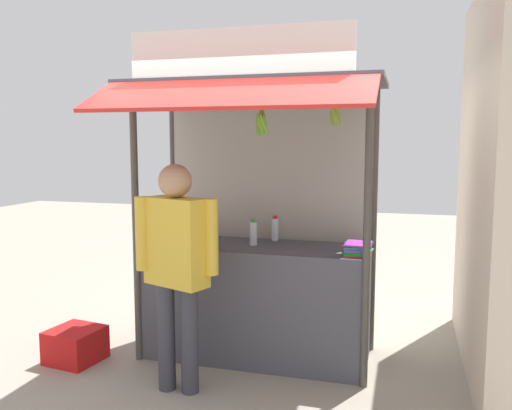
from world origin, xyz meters
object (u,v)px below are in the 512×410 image
banana_bunch_inner_right (335,115)px  plastic_crate (75,345)px  vendor_person (176,257)px  water_bottle_rear_center (177,223)px  banana_bunch_rightmost (261,124)px  water_bottle_center (253,233)px  magazine_stack_far_left (200,244)px  magazine_stack_back_left (358,249)px  water_bottle_mid_right (275,229)px

banana_bunch_inner_right → plastic_crate: bearing=-177.9°
vendor_person → plastic_crate: 1.42m
water_bottle_rear_center → plastic_crate: (-0.60, -0.80, -0.97)m
banana_bunch_rightmost → water_bottle_center: bearing=113.2°
magazine_stack_far_left → plastic_crate: magazine_stack_far_left is taller
banana_bunch_rightmost → vendor_person: size_ratio=0.18×
water_bottle_rear_center → magazine_stack_far_left: size_ratio=0.88×
magazine_stack_back_left → banana_bunch_rightmost: (-0.70, -0.30, 0.97)m
water_bottle_mid_right → banana_bunch_rightmost: banana_bunch_rightmost is taller
water_bottle_mid_right → magazine_stack_far_left: 0.73m
banana_bunch_rightmost → banana_bunch_inner_right: bearing=-0.1°
water_bottle_mid_right → plastic_crate: 2.00m
vendor_person → plastic_crate: (-1.08, 0.27, -0.89)m
banana_bunch_inner_right → banana_bunch_rightmost: bearing=179.9°
water_bottle_center → banana_bunch_inner_right: banana_bunch_inner_right is taller
water_bottle_center → magazine_stack_far_left: bearing=-149.3°
water_bottle_rear_center → magazine_stack_far_left: 0.67m
banana_bunch_inner_right → magazine_stack_back_left: bearing=63.1°
banana_bunch_inner_right → plastic_crate: (-2.18, -0.08, -1.92)m
water_bottle_center → magazine_stack_back_left: size_ratio=0.80×
vendor_person → magazine_stack_back_left: bearing=-132.0°
water_bottle_rear_center → banana_bunch_inner_right: 1.98m
magazine_stack_back_left → banana_bunch_inner_right: banana_bunch_inner_right is taller
water_bottle_center → magazine_stack_back_left: 0.91m
banana_bunch_rightmost → plastic_crate: 2.48m
magazine_stack_far_left → banana_bunch_inner_right: (1.15, -0.21, 1.04)m
water_bottle_mid_right → banana_bunch_inner_right: 1.35m
water_bottle_mid_right → water_bottle_center: (-0.13, -0.26, 0.00)m
water_bottle_center → vendor_person: vendor_person is taller
magazine_stack_back_left → water_bottle_rear_center: bearing=166.6°
water_bottle_center → magazine_stack_far_left: water_bottle_center is taller
water_bottle_center → plastic_crate: size_ratio=0.57×
water_bottle_rear_center → water_bottle_center: 0.88m
magazine_stack_back_left → banana_bunch_inner_right: bearing=-116.9°
water_bottle_center → magazine_stack_back_left: water_bottle_center is taller
magazine_stack_back_left → plastic_crate: size_ratio=0.71×
plastic_crate → banana_bunch_rightmost: bearing=2.9°
water_bottle_center → water_bottle_rear_center: bearing=162.6°
banana_bunch_rightmost → magazine_stack_far_left: bearing=160.2°
water_bottle_mid_right → magazine_stack_far_left: bearing=-137.0°
water_bottle_mid_right → vendor_person: 1.17m
water_bottle_mid_right → water_bottle_rear_center: size_ratio=0.87×
magazine_stack_back_left → plastic_crate: (-2.34, -0.38, -0.90)m
magazine_stack_back_left → water_bottle_center: bearing=170.5°
water_bottle_rear_center → plastic_crate: bearing=-127.0°
water_bottle_center → magazine_stack_back_left: (0.90, -0.15, -0.06)m
banana_bunch_inner_right → banana_bunch_rightmost: 0.55m
magazine_stack_back_left → vendor_person: 1.42m
water_bottle_center → magazine_stack_far_left: (-0.40, -0.24, -0.07)m
plastic_crate → magazine_stack_far_left: bearing=16.0°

